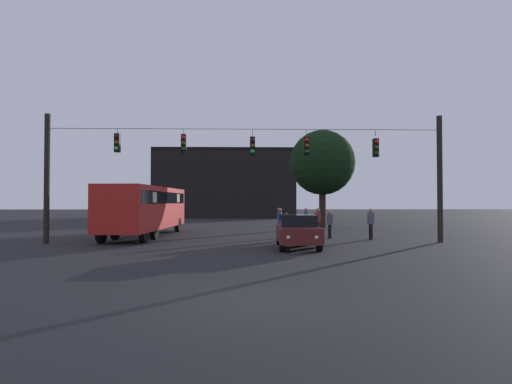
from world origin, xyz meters
The scene contains 12 objects.
ground_plane centered at (0.00, 24.50, 0.00)m, with size 168.00×168.00×0.00m, color black.
overhead_signal_span centered at (0.03, 12.96, 3.90)m, with size 20.58×0.44×6.62m.
city_bus centered at (-6.10, 17.29, 1.87)m, with size 3.11×11.12×3.00m.
car_near_right centered at (2.38, 10.55, 0.80)m, with size 1.94×4.39×1.52m.
pedestrian_crossing_left centered at (4.87, 15.51, 0.90)m, with size 0.30×0.40×1.61m.
pedestrian_crossing_center centered at (3.53, 15.79, 0.99)m, with size 0.29×0.39×1.74m.
pedestrian_crossing_right centered at (1.99, 15.86, 1.00)m, with size 0.30×0.40×1.76m.
pedestrian_near_bus centered at (2.19, 13.79, 0.84)m, with size 0.30×0.40×1.51m.
pedestrian_trailing centered at (4.37, 16.70, 0.98)m, with size 0.31×0.40×1.73m.
pedestrian_far_side centered at (7.00, 14.65, 0.99)m, with size 0.32×0.41×1.74m.
corner_building centered at (-2.76, 50.70, 4.58)m, with size 18.69×10.38×9.16m.
tree_left_silhouette centered at (6.31, 25.70, 5.32)m, with size 5.33×5.33×8.01m.
Camera 1 is at (-0.03, -8.91, 2.12)m, focal length 29.78 mm.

